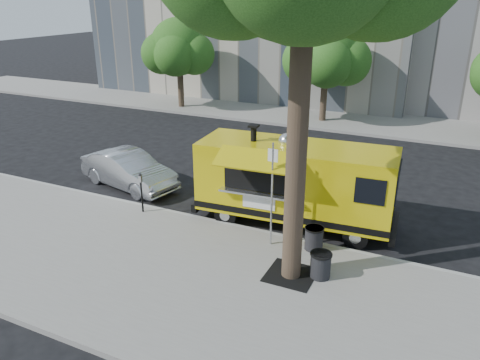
% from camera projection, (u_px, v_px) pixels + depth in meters
% --- Properties ---
extents(ground, '(120.00, 120.00, 0.00)m').
position_uv_depth(ground, '(244.00, 216.00, 15.25)').
color(ground, black).
rests_on(ground, ground).
extents(sidewalk, '(60.00, 6.00, 0.15)m').
position_uv_depth(sidewalk, '(178.00, 277.00, 11.86)').
color(sidewalk, gray).
rests_on(sidewalk, ground).
extents(curb, '(60.00, 0.14, 0.16)m').
position_uv_depth(curb, '(231.00, 226.00, 14.44)').
color(curb, '#999993').
rests_on(curb, ground).
extents(far_sidewalk, '(60.00, 5.00, 0.15)m').
position_uv_depth(far_sidewalk, '(343.00, 120.00, 26.57)').
color(far_sidewalk, gray).
rests_on(far_sidewalk, ground).
extents(tree_well, '(1.20, 1.20, 0.02)m').
position_uv_depth(tree_well, '(291.00, 275.00, 11.82)').
color(tree_well, black).
rests_on(tree_well, sidewalk).
extents(far_tree_a, '(3.42, 3.42, 5.36)m').
position_uv_depth(far_tree_a, '(179.00, 47.00, 28.14)').
color(far_tree_a, '#33261C').
rests_on(far_tree_a, far_sidewalk).
extents(far_tree_b, '(3.60, 3.60, 5.50)m').
position_uv_depth(far_tree_b, '(327.00, 53.00, 24.90)').
color(far_tree_b, '#33261C').
rests_on(far_tree_b, far_sidewalk).
extents(sign_post, '(0.28, 0.06, 3.00)m').
position_uv_depth(sign_post, '(272.00, 189.00, 12.65)').
color(sign_post, silver).
rests_on(sign_post, sidewalk).
extents(parking_meter, '(0.11, 0.11, 1.33)m').
position_uv_depth(parking_meter, '(141.00, 188.00, 14.94)').
color(parking_meter, black).
rests_on(parking_meter, sidewalk).
extents(food_truck, '(6.34, 3.19, 3.05)m').
position_uv_depth(food_truck, '(294.00, 182.00, 14.23)').
color(food_truck, '#D0BC0A').
rests_on(food_truck, ground).
extents(sedan, '(4.29, 2.31, 1.34)m').
position_uv_depth(sedan, '(129.00, 170.00, 17.36)').
color(sedan, silver).
rests_on(sedan, ground).
extents(trash_bin_left, '(0.55, 0.55, 0.66)m').
position_uv_depth(trash_bin_left, '(314.00, 238.00, 12.90)').
color(trash_bin_left, black).
rests_on(trash_bin_left, sidewalk).
extents(trash_bin_right, '(0.55, 0.55, 0.66)m').
position_uv_depth(trash_bin_right, '(321.00, 264.00, 11.62)').
color(trash_bin_right, black).
rests_on(trash_bin_right, sidewalk).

